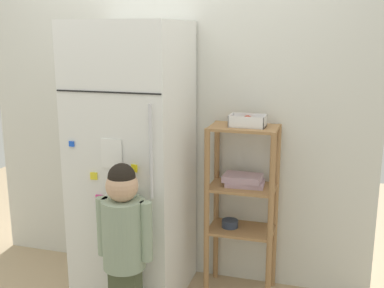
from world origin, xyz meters
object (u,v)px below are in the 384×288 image
at_px(refrigerator, 134,163).
at_px(pantry_shelf_unit, 242,195).
at_px(fruit_bin, 247,122).
at_px(child_standing, 125,233).

distance_m(refrigerator, pantry_shelf_unit, 0.73).
height_order(refrigerator, fruit_bin, refrigerator).
distance_m(child_standing, pantry_shelf_unit, 0.85).
bearing_deg(refrigerator, fruit_bin, 14.89).
bearing_deg(child_standing, pantry_shelf_unit, 50.15).
xyz_separation_m(pantry_shelf_unit, fruit_bin, (0.02, 0.00, 0.48)).
distance_m(pantry_shelf_unit, fruit_bin, 0.48).
relative_size(refrigerator, fruit_bin, 7.98).
relative_size(child_standing, pantry_shelf_unit, 0.90).
xyz_separation_m(refrigerator, pantry_shelf_unit, (0.68, 0.18, -0.21)).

